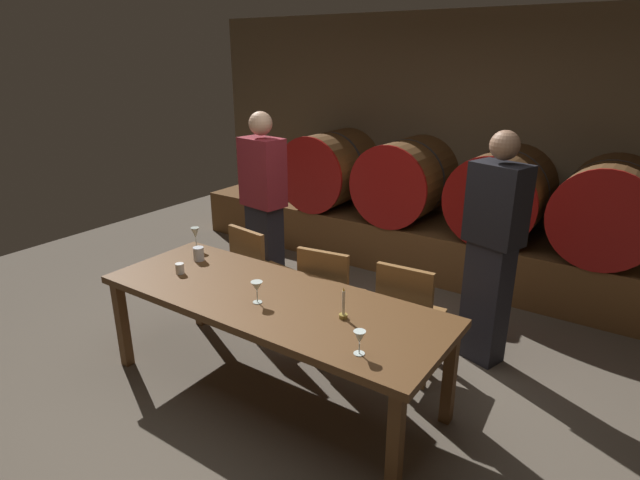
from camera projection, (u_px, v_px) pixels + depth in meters
ground_plane at (311, 386)px, 3.63m from camera, size 8.75×8.75×0.00m
back_wall at (473, 141)px, 5.52m from camera, size 6.73×0.24×2.63m
barrel_shelf at (446, 249)px, 5.46m from camera, size 6.06×0.90×0.51m
wine_barrel_far_left at (331, 169)px, 6.00m from camera, size 0.86×0.94×0.86m
wine_barrel_center_left at (406, 180)px, 5.49m from camera, size 0.86×0.94×0.86m
wine_barrel_center_right at (503, 193)px, 4.96m from camera, size 0.86×0.94×0.86m
wine_barrel_far_right at (609, 209)px, 4.47m from camera, size 0.86×0.94×0.86m
dining_table at (270, 305)px, 3.37m from camera, size 2.38×0.87×0.72m
chair_left at (258, 271)px, 4.32m from camera, size 0.45×0.45×0.88m
chair_center at (329, 295)px, 3.89m from camera, size 0.45×0.45×0.88m
chair_right at (408, 314)px, 3.60m from camera, size 0.43×0.43×0.88m
guest_left at (264, 209)px, 4.60m from camera, size 0.41×0.29×1.75m
guest_right at (492, 250)px, 3.68m from camera, size 0.44×0.34×1.73m
candle_center at (343, 310)px, 3.05m from camera, size 0.05×0.05×0.20m
wine_glass_left at (195, 233)px, 4.12m from camera, size 0.07×0.07×0.17m
wine_glass_center at (257, 287)px, 3.23m from camera, size 0.08×0.08×0.14m
wine_glass_right at (360, 338)px, 2.67m from camera, size 0.07×0.07×0.14m
cup_left at (199, 254)px, 3.91m from camera, size 0.08×0.08×0.10m
cup_right at (180, 268)px, 3.68m from camera, size 0.06×0.06×0.08m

